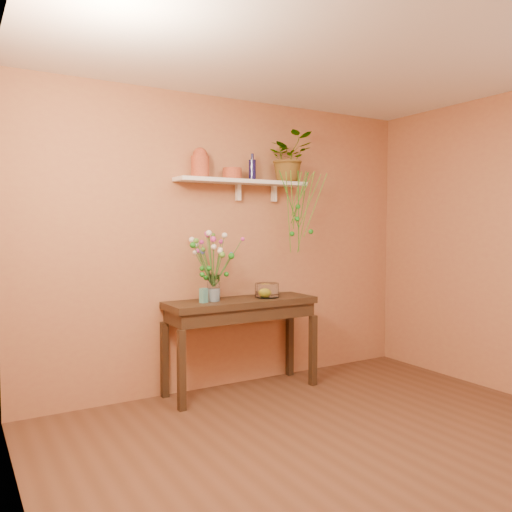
{
  "coord_description": "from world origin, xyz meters",
  "views": [
    {
      "loc": [
        -2.29,
        -2.32,
        1.51
      ],
      "look_at": [
        0.0,
        1.55,
        1.25
      ],
      "focal_mm": 36.25,
      "sensor_mm": 36.0,
      "label": 1
    }
  ],
  "objects": [
    {
      "name": "plant_fronds",
      "position": [
        0.57,
        1.69,
        1.63
      ],
      "size": [
        0.54,
        0.25,
        0.77
      ],
      "color": "#1B7218",
      "rests_on": "wall_shelf"
    },
    {
      "name": "sideboard",
      "position": [
        -0.03,
        1.76,
        0.72
      ],
      "size": [
        1.4,
        0.45,
        0.85
      ],
      "color": "#362517",
      "rests_on": "ground"
    },
    {
      "name": "glass_bowl",
      "position": [
        0.23,
        1.74,
        0.91
      ],
      "size": [
        0.22,
        0.22,
        0.13
      ],
      "color": "white",
      "rests_on": "sideboard"
    },
    {
      "name": "terracotta_pot",
      "position": [
        -0.05,
        1.89,
        1.99
      ],
      "size": [
        0.19,
        0.19,
        0.11
      ],
      "primitive_type": "cylinder",
      "rotation": [
        0.0,
        0.0,
        -0.11
      ],
      "color": "#C14F2C",
      "rests_on": "wall_shelf"
    },
    {
      "name": "room",
      "position": [
        0.0,
        0.0,
        1.35
      ],
      "size": [
        4.04,
        4.04,
        2.7
      ],
      "color": "#563421",
      "rests_on": "ground"
    },
    {
      "name": "bouquet",
      "position": [
        -0.33,
        1.78,
        1.29
      ],
      "size": [
        0.5,
        0.49,
        0.5
      ],
      "color": "#386B28",
      "rests_on": "glass_vase"
    },
    {
      "name": "glass_vase",
      "position": [
        -0.3,
        1.77,
        0.95
      ],
      "size": [
        0.11,
        0.11,
        0.24
      ],
      "color": "white",
      "rests_on": "sideboard"
    },
    {
      "name": "wall_shelf",
      "position": [
        0.06,
        1.87,
        1.92
      ],
      "size": [
        1.3,
        0.24,
        0.19
      ],
      "color": "white",
      "rests_on": "room"
    },
    {
      "name": "carton",
      "position": [
        -0.42,
        1.73,
        0.91
      ],
      "size": [
        0.08,
        0.07,
        0.13
      ],
      "primitive_type": "cube",
      "rotation": [
        0.0,
        0.0,
        0.4
      ],
      "color": "teal",
      "rests_on": "sideboard"
    },
    {
      "name": "spider_plant",
      "position": [
        0.54,
        1.84,
        2.17
      ],
      "size": [
        0.49,
        0.44,
        0.47
      ],
      "primitive_type": "imported",
      "rotation": [
        0.0,
        0.0,
        -0.2
      ],
      "color": "#1B7218",
      "rests_on": "wall_shelf"
    },
    {
      "name": "blue_bottle",
      "position": [
        0.16,
        1.89,
        2.04
      ],
      "size": [
        0.09,
        0.09,
        0.25
      ],
      "color": "#120F3D",
      "rests_on": "wall_shelf"
    },
    {
      "name": "lemon",
      "position": [
        0.22,
        1.74,
        0.89
      ],
      "size": [
        0.08,
        0.08,
        0.08
      ],
      "primitive_type": "sphere",
      "color": "#FFF634",
      "rests_on": "glass_bowl"
    },
    {
      "name": "terracotta_jug",
      "position": [
        -0.37,
        1.9,
        2.07
      ],
      "size": [
        0.18,
        0.18,
        0.27
      ],
      "color": "#C14F2C",
      "rests_on": "wall_shelf"
    }
  ]
}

